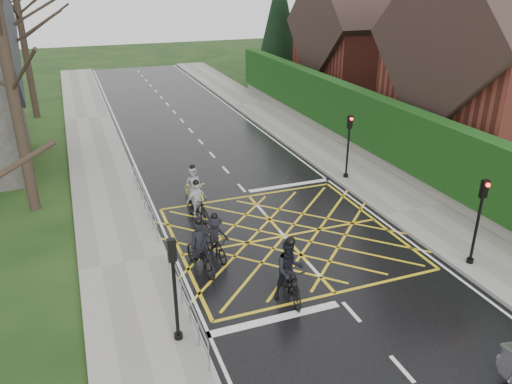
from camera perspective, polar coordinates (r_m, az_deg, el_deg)
ground at (r=19.22m, az=3.24°, el=-5.06°), size 120.00×120.00×0.00m
road at (r=19.22m, az=3.24°, el=-5.05°), size 9.00×80.00×0.01m
sidewalk_right at (r=22.08m, az=17.67°, el=-2.02°), size 3.00×80.00×0.15m
sidewalk_left at (r=17.91m, az=-14.80°, el=-7.95°), size 3.00×80.00×0.15m
stone_wall at (r=27.41m, az=13.16°, el=4.13°), size 0.50×38.00×0.70m
hedge at (r=26.89m, az=13.51°, el=7.65°), size 0.90×38.00×2.80m
house_far at (r=40.09m, az=12.83°, el=16.15°), size 9.80×8.80×10.30m
conifer at (r=45.19m, az=2.66°, el=18.28°), size 4.60×4.60×10.00m
tree_far at (r=37.50m, az=-25.59°, el=18.41°), size 8.40×8.40×10.40m
railing_south at (r=14.75m, az=-8.11°, el=-11.56°), size 0.05×5.04×1.03m
railing_north at (r=21.25m, az=-12.72°, el=-0.35°), size 0.05×6.04×1.03m
traffic_light_ne at (r=24.19m, az=10.47°, el=5.04°), size 0.24×0.31×3.21m
traffic_light_se at (r=18.08m, az=23.98°, el=-3.28°), size 0.24×0.31×3.21m
traffic_light_sw at (r=13.38m, az=-9.25°, el=-11.15°), size 0.24×0.31×3.21m
cyclist_rear at (r=16.94m, az=-6.37°, el=-6.96°), size 1.12×2.13×1.97m
cyclist_back at (r=15.45m, az=3.91°, el=-9.49°), size 1.02×2.16×2.10m
cyclist_mid at (r=17.66m, az=-4.66°, el=-5.60°), size 1.08×1.81×1.70m
cyclist_front at (r=20.36m, az=-6.72°, el=-1.47°), size 1.00×1.78×1.72m
cyclist_lead at (r=22.18m, az=-7.14°, el=0.49°), size 0.97×1.78×1.64m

